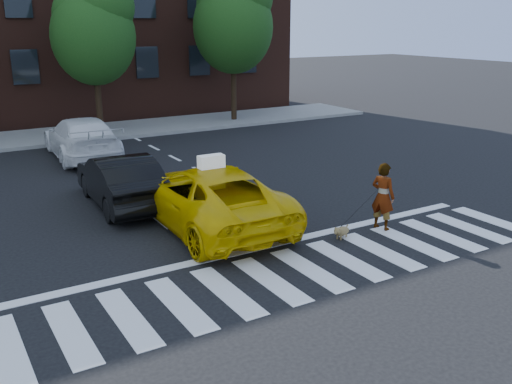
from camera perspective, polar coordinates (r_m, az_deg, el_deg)
ground at (r=12.27m, az=5.41°, el=-7.75°), size 120.00×120.00×0.00m
crosswalk at (r=12.27m, az=5.41°, el=-7.72°), size 13.00×2.40×0.01m
stop_line at (r=13.48m, az=1.38°, el=-5.33°), size 12.00×0.30×0.01m
sidewalk_far at (r=27.74m, az=-16.50°, el=5.69°), size 30.00×4.00×0.15m
building at (r=34.62m, az=-20.71°, el=17.27°), size 26.00×10.00×12.00m
tree_mid at (r=26.93m, az=-15.94°, el=15.67°), size 3.69×3.69×7.10m
tree_right at (r=29.59m, az=-2.26°, el=17.11°), size 4.00×4.00×7.70m
taxi at (r=14.58m, az=-4.77°, el=-0.40°), size 2.73×5.72×1.58m
black_sedan at (r=16.60m, az=-13.38°, el=1.16°), size 1.77×4.58×1.49m
white_suv at (r=22.86m, az=-17.02°, el=5.21°), size 2.43×5.49×1.57m
woman at (r=14.60m, az=12.57°, el=-0.43°), size 0.58×0.72×1.72m
dog at (r=13.98m, az=8.50°, el=-3.90°), size 0.56×0.33×0.32m
taxi_sign at (r=14.16m, az=-4.50°, el=3.06°), size 0.66×0.29×0.32m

